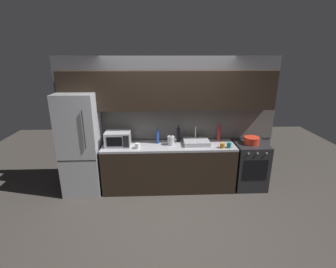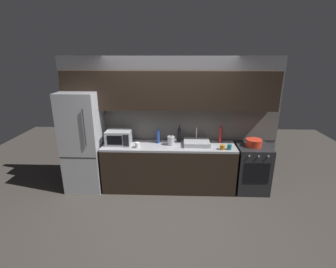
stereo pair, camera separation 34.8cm
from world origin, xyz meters
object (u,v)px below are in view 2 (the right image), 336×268
(microwave, at_px, (119,137))
(wine_bottle_blue, at_px, (158,137))
(mug_amber, at_px, (222,147))
(mug_white, at_px, (137,145))
(kettle, at_px, (171,141))
(wine_bottle_dark, at_px, (179,135))
(wine_bottle_red, at_px, (220,135))
(refrigerator, at_px, (83,142))
(mug_teal, at_px, (229,147))
(cooking_pot, at_px, (254,143))
(oven_range, at_px, (251,168))

(microwave, relative_size, wine_bottle_blue, 1.48)
(mug_amber, bearing_deg, mug_white, 178.42)
(kettle, bearing_deg, wine_bottle_dark, 48.66)
(wine_bottle_red, bearing_deg, refrigerator, -176.07)
(mug_amber, bearing_deg, kettle, 167.62)
(kettle, xyz_separation_m, mug_white, (-0.61, -0.16, -0.04))
(wine_bottle_blue, relative_size, wine_bottle_dark, 0.92)
(mug_teal, bearing_deg, wine_bottle_blue, 167.22)
(wine_bottle_dark, relative_size, mug_white, 3.50)
(refrigerator, height_order, mug_amber, refrigerator)
(refrigerator, height_order, wine_bottle_blue, refrigerator)
(wine_bottle_red, bearing_deg, cooking_pot, -16.86)
(mug_teal, distance_m, mug_amber, 0.12)
(refrigerator, relative_size, cooking_pot, 6.51)
(mug_white, bearing_deg, wine_bottle_dark, 23.56)
(oven_range, xyz_separation_m, wine_bottle_dark, (-1.39, 0.19, 0.59))
(cooking_pot, bearing_deg, wine_bottle_red, 163.14)
(wine_bottle_red, distance_m, wine_bottle_dark, 0.79)
(kettle, bearing_deg, refrigerator, -179.51)
(kettle, bearing_deg, mug_teal, -10.84)
(mug_white, bearing_deg, mug_amber, -1.58)
(refrigerator, relative_size, oven_range, 2.11)
(oven_range, distance_m, wine_bottle_blue, 1.89)
(microwave, bearing_deg, kettle, -0.25)
(refrigerator, distance_m, kettle, 1.66)
(wine_bottle_red, bearing_deg, kettle, -170.09)
(cooking_pot, bearing_deg, wine_bottle_blue, 176.53)
(mug_white, relative_size, mug_teal, 1.01)
(refrigerator, height_order, wine_bottle_dark, refrigerator)
(microwave, relative_size, kettle, 2.40)
(wine_bottle_blue, distance_m, mug_teal, 1.33)
(refrigerator, bearing_deg, cooking_pot, 0.00)
(mug_amber, bearing_deg, wine_bottle_dark, 154.05)
(microwave, bearing_deg, wine_bottle_red, 4.76)
(microwave, distance_m, mug_amber, 1.92)
(kettle, distance_m, wine_bottle_dark, 0.24)
(kettle, relative_size, mug_amber, 2.24)
(mug_amber, height_order, cooking_pot, cooking_pot)
(oven_range, bearing_deg, wine_bottle_blue, 176.51)
(kettle, distance_m, wine_bottle_blue, 0.27)
(refrigerator, distance_m, mug_amber, 2.59)
(wine_bottle_blue, relative_size, cooking_pot, 1.07)
(mug_teal, relative_size, cooking_pot, 0.33)
(microwave, height_order, kettle, microwave)
(refrigerator, height_order, mug_teal, refrigerator)
(wine_bottle_blue, bearing_deg, microwave, -173.01)
(kettle, height_order, cooking_pot, kettle)
(refrigerator, xyz_separation_m, mug_teal, (2.71, -0.19, 0.00))
(kettle, xyz_separation_m, wine_bottle_dark, (0.15, 0.17, 0.06))
(kettle, distance_m, mug_amber, 0.95)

